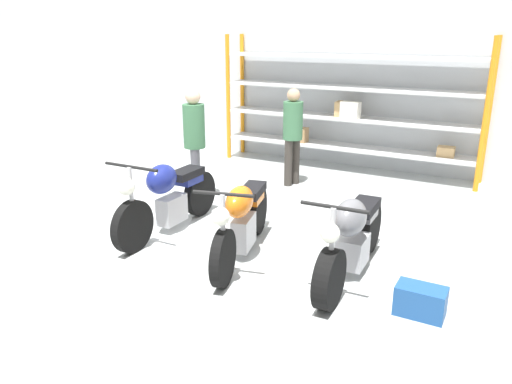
{
  "coord_description": "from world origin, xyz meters",
  "views": [
    {
      "loc": [
        2.63,
        -4.38,
        2.47
      ],
      "look_at": [
        0.0,
        0.4,
        0.7
      ],
      "focal_mm": 35.0,
      "sensor_mm": 36.0,
      "label": 1
    }
  ],
  "objects_px": {
    "shelving_rack": "(347,105)",
    "toolbox": "(420,301)",
    "person_browsing": "(293,130)",
    "person_near_rack": "(194,136)",
    "motorcycle_grey": "(352,237)",
    "motorcycle_orange": "(242,218)",
    "motorcycle_blue": "(168,196)"
  },
  "relations": [
    {
      "from": "motorcycle_orange",
      "to": "motorcycle_grey",
      "type": "height_order",
      "value": "motorcycle_grey"
    },
    {
      "from": "motorcycle_grey",
      "to": "toolbox",
      "type": "relative_size",
      "value": 4.59
    },
    {
      "from": "shelving_rack",
      "to": "person_near_rack",
      "type": "relative_size",
      "value": 2.84
    },
    {
      "from": "motorcycle_blue",
      "to": "toolbox",
      "type": "distance_m",
      "value": 3.29
    },
    {
      "from": "motorcycle_orange",
      "to": "person_near_rack",
      "type": "height_order",
      "value": "person_near_rack"
    },
    {
      "from": "person_browsing",
      "to": "person_near_rack",
      "type": "bearing_deg",
      "value": 74.56
    },
    {
      "from": "person_browsing",
      "to": "motorcycle_grey",
      "type": "bearing_deg",
      "value": 144.17
    },
    {
      "from": "shelving_rack",
      "to": "motorcycle_grey",
      "type": "relative_size",
      "value": 2.35
    },
    {
      "from": "motorcycle_blue",
      "to": "person_browsing",
      "type": "distance_m",
      "value": 2.73
    },
    {
      "from": "motorcycle_blue",
      "to": "person_near_rack",
      "type": "relative_size",
      "value": 1.21
    },
    {
      "from": "shelving_rack",
      "to": "person_browsing",
      "type": "relative_size",
      "value": 2.98
    },
    {
      "from": "motorcycle_grey",
      "to": "motorcycle_blue",
      "type": "bearing_deg",
      "value": -93.37
    },
    {
      "from": "motorcycle_grey",
      "to": "person_browsing",
      "type": "relative_size",
      "value": 1.27
    },
    {
      "from": "motorcycle_orange",
      "to": "motorcycle_grey",
      "type": "distance_m",
      "value": 1.25
    },
    {
      "from": "motorcycle_grey",
      "to": "person_browsing",
      "type": "distance_m",
      "value": 3.35
    },
    {
      "from": "shelving_rack",
      "to": "motorcycle_orange",
      "type": "bearing_deg",
      "value": -86.64
    },
    {
      "from": "toolbox",
      "to": "motorcycle_grey",
      "type": "bearing_deg",
      "value": 151.71
    },
    {
      "from": "shelving_rack",
      "to": "motorcycle_grey",
      "type": "height_order",
      "value": "shelving_rack"
    },
    {
      "from": "motorcycle_orange",
      "to": "toolbox",
      "type": "distance_m",
      "value": 2.09
    },
    {
      "from": "motorcycle_blue",
      "to": "toolbox",
      "type": "height_order",
      "value": "motorcycle_blue"
    },
    {
      "from": "person_near_rack",
      "to": "person_browsing",
      "type": "bearing_deg",
      "value": -155.84
    },
    {
      "from": "motorcycle_grey",
      "to": "person_browsing",
      "type": "bearing_deg",
      "value": -146.61
    },
    {
      "from": "shelving_rack",
      "to": "person_browsing",
      "type": "xyz_separation_m",
      "value": [
        -0.44,
        -1.35,
        -0.26
      ]
    },
    {
      "from": "motorcycle_orange",
      "to": "person_browsing",
      "type": "xyz_separation_m",
      "value": [
        -0.69,
        2.82,
        0.47
      ]
    },
    {
      "from": "shelving_rack",
      "to": "motorcycle_orange",
      "type": "relative_size",
      "value": 2.37
    },
    {
      "from": "person_near_rack",
      "to": "shelving_rack",
      "type": "bearing_deg",
      "value": -148.57
    },
    {
      "from": "motorcycle_blue",
      "to": "person_browsing",
      "type": "bearing_deg",
      "value": 168.29
    },
    {
      "from": "shelving_rack",
      "to": "toolbox",
      "type": "height_order",
      "value": "shelving_rack"
    },
    {
      "from": "toolbox",
      "to": "motorcycle_blue",
      "type": "bearing_deg",
      "value": 171.51
    },
    {
      "from": "motorcycle_grey",
      "to": "person_near_rack",
      "type": "bearing_deg",
      "value": -116.23
    },
    {
      "from": "motorcycle_blue",
      "to": "person_browsing",
      "type": "relative_size",
      "value": 1.26
    },
    {
      "from": "shelving_rack",
      "to": "person_browsing",
      "type": "height_order",
      "value": "shelving_rack"
    }
  ]
}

